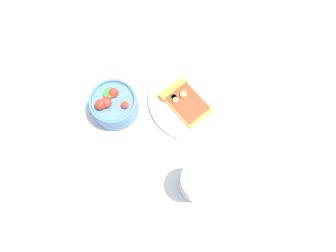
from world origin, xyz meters
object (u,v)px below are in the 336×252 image
Objects in this scene: plate at (194,98)px; soda_glass at (198,183)px; salad_bowl at (114,104)px; pizza_slice_main at (183,99)px.

soda_glass is at bearing 123.78° from plate.
salad_bowl is 1.21× the size of soda_glass.
soda_glass is (-0.28, 0.05, 0.01)m from salad_bowl.
pizza_slice_main is at bearing -48.85° from soda_glass.
pizza_slice_main is (0.02, 0.02, 0.01)m from plate.
pizza_slice_main is at bearing -139.49° from salad_bowl.
pizza_slice_main is at bearing 48.48° from plate.
plate is 2.38× the size of soda_glass.
plate is 0.03m from pizza_slice_main.
pizza_slice_main is 1.16× the size of salad_bowl.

